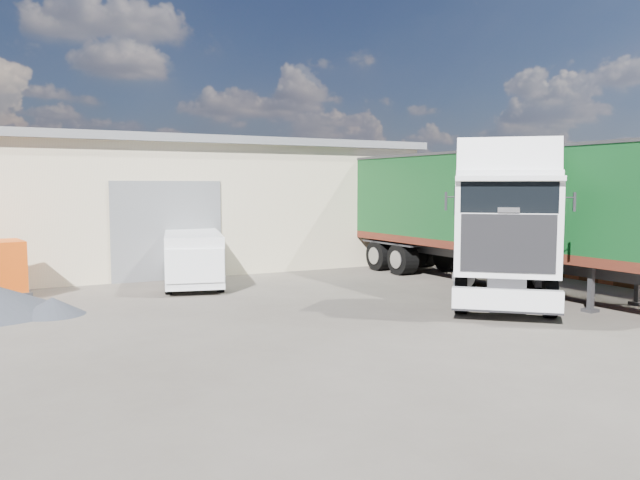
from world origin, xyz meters
name	(u,v)px	position (x,y,z in m)	size (l,w,h in m)	color
ground	(353,331)	(0.00, 0.00, 0.00)	(120.00, 120.00, 0.00)	#282521
warehouse	(37,204)	(-6.00, 16.00, 2.66)	(30.60, 12.60, 5.42)	beige
brick_boundary_wall	(525,240)	(11.50, 6.00, 1.25)	(0.35, 26.00, 2.50)	brown
tractor_unit	(504,238)	(5.30, 0.66, 1.96)	(6.46, 6.88, 4.67)	black
box_trailer	(498,204)	(7.69, 3.49, 2.80)	(3.54, 13.92, 4.59)	#2D2D30
panel_van	(193,259)	(-1.60, 8.09, 0.95)	(2.83, 4.78, 1.83)	black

